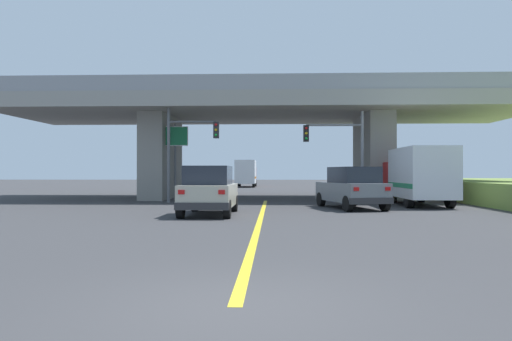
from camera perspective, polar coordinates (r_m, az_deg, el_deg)
ground at (r=31.56m, az=1.26°, el=-3.42°), size 160.00×160.00×0.00m
overpass_bridge at (r=31.70m, az=1.26°, el=6.04°), size 34.12×10.36×7.34m
lane_divider_stripe at (r=17.61m, az=0.52°, el=-5.94°), size 0.20×22.89×0.01m
suv_lead at (r=19.43m, az=-5.71°, el=-2.42°), size 2.05×4.39×2.02m
suv_crossing at (r=23.14m, az=11.58°, el=-2.06°), size 3.10×4.97×2.02m
box_truck at (r=26.35m, az=19.07°, el=-0.57°), size 2.33×6.73×3.03m
traffic_signal_nearside at (r=27.52m, az=10.34°, el=3.05°), size 3.48×0.36×5.29m
traffic_signal_farside at (r=27.53m, az=-8.55°, el=3.28°), size 3.03×0.36×5.52m
highway_sign at (r=30.07m, az=-9.83°, el=3.23°), size 1.66×0.17×4.82m
semi_truck_distant at (r=56.47m, az=-1.21°, el=-0.32°), size 2.33×6.86×3.19m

